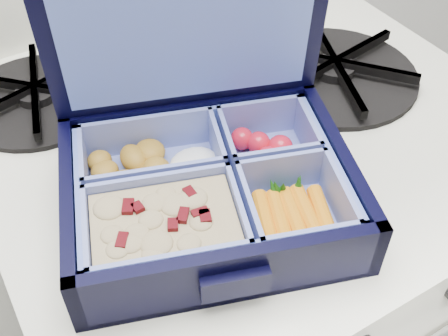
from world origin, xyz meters
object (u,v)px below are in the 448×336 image
stove (231,309)px  burner_grate (334,67)px  bento_box (209,191)px  fork (174,118)px

stove → burner_grate: (0.12, -0.01, 0.42)m
stove → bento_box: size_ratio=3.42×
burner_grate → fork: size_ratio=1.17×
stove → bento_box: bearing=-129.6°
stove → fork: bearing=168.7°
bento_box → fork: (0.03, 0.13, -0.03)m
burner_grate → fork: (-0.19, 0.02, -0.01)m
bento_box → burner_grate: size_ratio=1.25×
burner_grate → fork: 0.19m
stove → burner_grate: bearing=-5.2°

